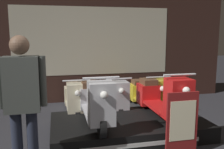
{
  "coord_description": "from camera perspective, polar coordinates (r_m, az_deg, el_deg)",
  "views": [
    {
      "loc": [
        -0.95,
        -2.66,
        1.73
      ],
      "look_at": [
        0.1,
        1.96,
        0.96
      ],
      "focal_mm": 40.0,
      "sensor_mm": 36.0,
      "label": 1
    }
  ],
  "objects": [
    {
      "name": "price_sign_board",
      "position": [
        3.67,
        15.68,
        -11.04
      ],
      "size": [
        0.46,
        0.04,
        0.95
      ],
      "color": "maroon",
      "rests_on": "ground_plane"
    },
    {
      "name": "scooter_backrow_1",
      "position": [
        5.56,
        -0.01,
        -5.07
      ],
      "size": [
        0.52,
        1.74,
        0.88
      ],
      "color": "black",
      "rests_on": "ground_plane"
    },
    {
      "name": "scooter_display_left",
      "position": [
        4.16,
        -3.98,
        -6.27
      ],
      "size": [
        0.52,
        1.74,
        0.88
      ],
      "color": "black",
      "rests_on": "display_platform"
    },
    {
      "name": "scooter_display_right",
      "position": [
        4.49,
        11.25,
        -5.26
      ],
      "size": [
        0.52,
        1.74,
        0.88
      ],
      "color": "black",
      "rests_on": "display_platform"
    },
    {
      "name": "shop_wall_back",
      "position": [
        6.43,
        -4.33,
        8.06
      ],
      "size": [
        7.21,
        0.09,
        3.2
      ],
      "color": "#331E19",
      "rests_on": "ground_plane"
    },
    {
      "name": "scooter_backrow_2",
      "position": [
        5.79,
        8.01,
        -4.57
      ],
      "size": [
        0.52,
        1.74,
        0.88
      ],
      "color": "black",
      "rests_on": "ground_plane"
    },
    {
      "name": "scooter_backrow_0",
      "position": [
        5.44,
        -8.55,
        -5.49
      ],
      "size": [
        0.52,
        1.74,
        0.88
      ],
      "color": "black",
      "rests_on": "ground_plane"
    },
    {
      "name": "person_left_browsing",
      "position": [
        3.12,
        -19.8,
        -4.74
      ],
      "size": [
        0.56,
        0.22,
        1.72
      ],
      "color": "#232838",
      "rests_on": "ground_plane"
    },
    {
      "name": "display_platform",
      "position": [
        4.46,
        3.79,
        -11.79
      ],
      "size": [
        2.64,
        1.43,
        0.26
      ],
      "color": "black",
      "rests_on": "ground_plane"
    }
  ]
}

